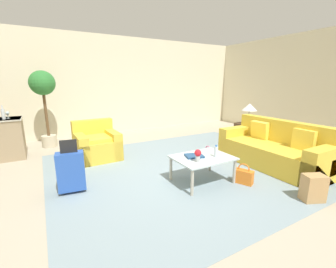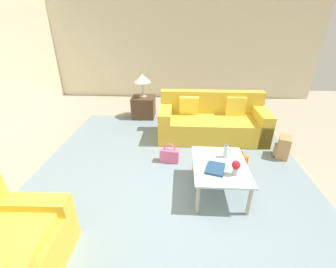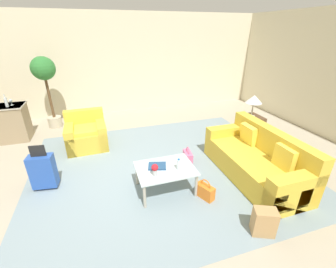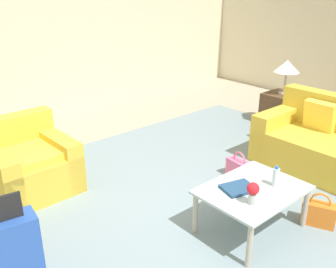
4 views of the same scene
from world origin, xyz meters
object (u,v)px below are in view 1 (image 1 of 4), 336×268
at_px(armchair, 97,145).
at_px(side_table, 247,132).
at_px(couch, 275,151).
at_px(wine_bottle_clear, 3,114).
at_px(handbag_orange, 243,176).
at_px(suitcase_blue, 71,171).
at_px(table_lamp, 249,107).
at_px(handbag_pink, 208,156).
at_px(backpack_tan, 313,188).
at_px(water_bottle, 216,151).
at_px(potted_ficus, 43,93).
at_px(flower_vase, 198,154).
at_px(coffee_table, 203,160).
at_px(wine_glass_left_of_centre, 7,113).
at_px(coffee_table_book, 194,156).

height_order(armchair, side_table, armchair).
relative_size(couch, wine_bottle_clear, 7.22).
bearing_deg(handbag_orange, suitcase_blue, 156.87).
bearing_deg(side_table, table_lamp, 0.00).
bearing_deg(handbag_pink, backpack_tan, -82.01).
bearing_deg(water_bottle, potted_ficus, 122.28).
distance_m(flower_vase, handbag_pink, 1.36).
distance_m(water_bottle, handbag_orange, 0.63).
xyz_separation_m(coffee_table, wine_glass_left_of_centre, (-2.95, 3.10, 0.62)).
relative_size(wine_glass_left_of_centre, handbag_orange, 0.43).
bearing_deg(wine_glass_left_of_centre, coffee_table_book, -46.89).
bearing_deg(coffee_table, coffee_table_book, 146.31).
relative_size(coffee_table_book, wine_glass_left_of_centre, 1.92).
distance_m(armchair, side_table, 4.16).
bearing_deg(wine_bottle_clear, suitcase_blue, -66.17).
bearing_deg(side_table, handbag_pink, -159.65).
xyz_separation_m(coffee_table, side_table, (2.80, 1.50, -0.13)).
bearing_deg(coffee_table, backpack_tan, -52.11).
bearing_deg(handbag_pink, wine_glass_left_of_centre, 147.12).
relative_size(couch, handbag_pink, 6.05).
bearing_deg(side_table, flower_vase, -151.35).
bearing_deg(handbag_orange, armchair, 126.13).
distance_m(flower_vase, table_lamp, 3.46).
bearing_deg(coffee_table, flower_vase, -145.71).
bearing_deg(table_lamp, handbag_pink, -159.65).
relative_size(side_table, suitcase_blue, 0.65).
bearing_deg(table_lamp, coffee_table_book, -154.07).
distance_m(table_lamp, potted_ficus, 5.48).
relative_size(side_table, backpack_tan, 1.38).
relative_size(side_table, wine_glass_left_of_centre, 3.57).
bearing_deg(coffee_table, armchair, 121.01).
bearing_deg(handbag_pink, side_table, 20.35).
height_order(table_lamp, wine_glass_left_of_centre, table_lamp).
distance_m(wine_glass_left_of_centre, handbag_pink, 4.45).
bearing_deg(suitcase_blue, wine_glass_left_of_centre, 111.52).
bearing_deg(couch, backpack_tan, -123.66).
relative_size(coffee_table, water_bottle, 4.78).
bearing_deg(suitcase_blue, handbag_orange, -23.13).
bearing_deg(armchair, coffee_table, -58.99).
height_order(table_lamp, backpack_tan, table_lamp).
distance_m(suitcase_blue, handbag_pink, 2.73).
distance_m(water_bottle, side_table, 3.07).
distance_m(wine_glass_left_of_centre, wine_bottle_clear, 0.13).
xyz_separation_m(wine_glass_left_of_centre, potted_ficus, (0.75, 0.60, 0.40)).
xyz_separation_m(table_lamp, potted_ficus, (-5.00, 2.20, 0.44)).
relative_size(armchair, wine_glass_left_of_centre, 5.98).
bearing_deg(wine_glass_left_of_centre, table_lamp, -15.55).
relative_size(coffee_table_book, suitcase_blue, 0.35).
bearing_deg(coffee_table, side_table, 28.18).
xyz_separation_m(water_bottle, flower_vase, (-0.42, -0.05, 0.03)).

